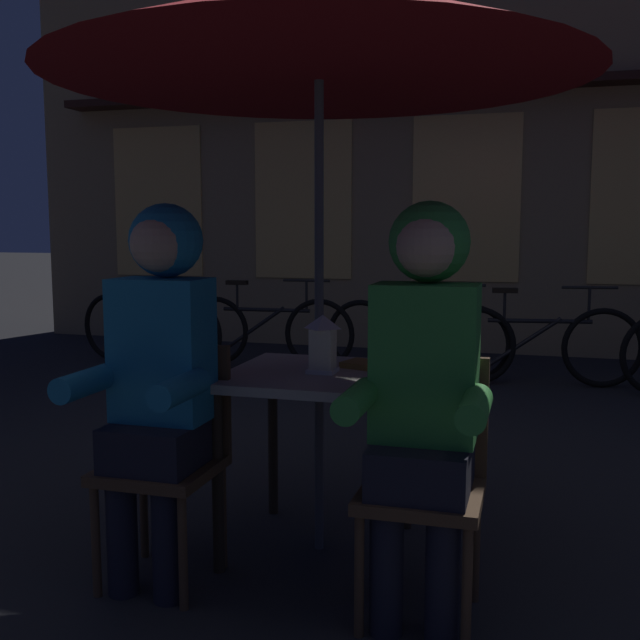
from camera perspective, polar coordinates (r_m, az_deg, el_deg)
The scene contains 14 objects.
ground_plane at distance 3.23m, azimuth -0.07°, elevation -16.91°, with size 60.00×60.00×0.00m, color #232326.
cafe_table at distance 3.03m, azimuth -0.07°, elevation -5.81°, with size 0.72×0.72×0.74m.
patio_umbrella at distance 3.04m, azimuth -0.07°, elevation 21.23°, with size 2.10×2.10×2.31m.
lantern at distance 2.96m, azimuth 0.21°, elevation -1.70°, with size 0.11×0.11×0.23m.
chair_left at distance 2.91m, azimuth -11.40°, elevation -9.53°, with size 0.40×0.40×0.87m.
chair_right at distance 2.62m, azimuth 7.94°, elevation -11.30°, with size 0.40×0.40×0.87m.
person_left_hooded at distance 2.78m, azimuth -12.12°, elevation -2.76°, with size 0.45×0.56×1.40m.
person_right_hooded at distance 2.48m, azimuth 7.89°, elevation -3.85°, with size 0.45×0.56×1.40m.
shopfront_building at distance 8.45m, azimuth 11.46°, elevation 19.08°, with size 10.00×0.93×6.20m.
bicycle_nearest at distance 7.37m, azimuth -12.83°, elevation -0.63°, with size 1.65×0.40×0.84m.
bicycle_second at distance 7.05m, azimuth -4.11°, elevation -0.82°, with size 1.68×0.14×0.84m.
bicycle_third at distance 6.67m, azimuth 7.21°, elevation -1.31°, with size 1.67×0.28×0.84m.
bicycle_fourth at distance 6.46m, azimuth 16.24°, elevation -1.81°, with size 1.67×0.31×0.84m.
book at distance 3.09m, azimuth 3.72°, elevation -3.42°, with size 0.20×0.14×0.02m, color olive.
Camera 1 is at (0.82, -2.84, 1.31)m, focal length 42.15 mm.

